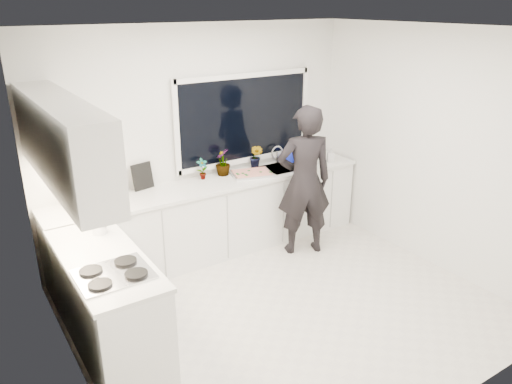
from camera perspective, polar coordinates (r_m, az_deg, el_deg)
floor at (r=5.22m, az=3.41°, el=-13.09°), size 4.00×3.50×0.02m
wall_back at (r=6.03m, az=-6.34°, el=5.84°), size 4.00×0.02×2.70m
wall_left at (r=3.83m, az=-21.14°, el=-4.62°), size 0.02×3.50×2.70m
wall_right at (r=5.98m, az=19.43°, el=4.62°), size 0.02×3.50×2.70m
ceiling at (r=4.33m, az=4.22°, el=18.23°), size 4.00×3.50×0.02m
window at (r=6.24m, az=-1.31°, el=8.37°), size 1.80×0.02×1.00m
base_cabinets_back at (r=6.08m, az=-4.65°, el=-3.10°), size 3.92×0.58×0.88m
base_cabinets_left at (r=4.63m, az=-16.51°, el=-12.30°), size 0.58×1.60×0.88m
countertop_back at (r=5.90m, az=-4.74°, el=0.95°), size 3.94×0.62×0.04m
countertop_left at (r=4.40m, az=-17.12°, el=-7.27°), size 0.62×1.60×0.04m
upper_cabinets at (r=4.36m, az=-21.32°, el=5.41°), size 0.34×2.10×0.70m
sink at (r=6.45m, az=3.43°, el=2.48°), size 0.58×0.42×0.14m
faucet at (r=6.56m, az=2.42°, el=4.27°), size 0.03×0.03×0.22m
stovetop at (r=4.08m, az=-15.98°, el=-8.93°), size 0.56×0.48×0.03m
person at (r=5.95m, az=5.53°, el=1.25°), size 0.78×0.64×1.83m
pizza_tray at (r=6.11m, az=-0.51°, el=2.10°), size 0.56×0.47×0.03m
pizza at (r=6.11m, az=-0.51°, el=2.25°), size 0.51×0.42×0.01m
watering_can at (r=6.64m, az=3.83°, el=4.05°), size 0.18×0.18×0.13m
paper_towel_roll at (r=5.44m, az=-19.87°, el=-0.37°), size 0.13×0.13×0.26m
knife_block at (r=5.47m, az=-20.52°, el=-0.55°), size 0.16×0.14×0.22m
utensil_crock at (r=4.78m, az=-17.47°, el=-3.66°), size 0.15×0.15×0.16m
picture_frame_large at (r=5.67m, az=-15.69°, el=1.10°), size 0.22×0.05×0.28m
picture_frame_small at (r=5.76m, az=-12.85°, el=1.77°), size 0.25×0.07×0.30m
herb_plants at (r=6.14m, az=-2.81°, el=3.54°), size 0.93×0.25×0.33m
soap_bottles at (r=6.59m, az=7.78°, el=4.43°), size 0.30×0.16×0.30m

